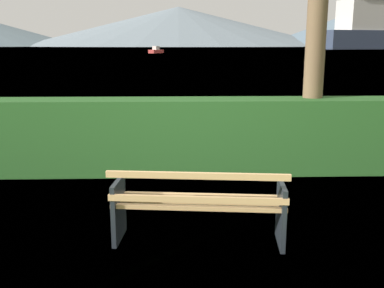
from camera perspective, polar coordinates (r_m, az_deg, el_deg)
ground_plane at (r=5.02m, az=0.88°, el=-12.23°), size 1400.00×1400.00×0.00m
water_surface at (r=313.43m, az=-1.70°, el=12.23°), size 620.00×620.00×0.00m
park_bench at (r=4.79m, az=0.85°, el=-7.87°), size 1.89×0.75×0.87m
hedge_row at (r=7.42m, az=-0.05°, el=1.04°), size 7.76×0.72×1.24m
fishing_boat_near at (r=113.90m, az=-4.63°, el=11.83°), size 3.72×5.20×1.77m
distant_hills at (r=580.47m, az=-5.39°, el=15.03°), size 935.43×424.42×60.03m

